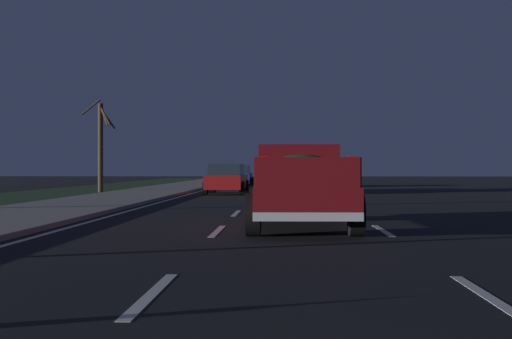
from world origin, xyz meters
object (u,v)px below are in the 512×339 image
pickup_truck (299,184)px  sedan_blue (238,176)px  bare_tree_far (101,144)px  sedan_red (227,179)px  sedan_tan (291,178)px

pickup_truck → sedan_blue: pickup_truck is taller
bare_tree_far → sedan_blue: bearing=-37.2°
sedan_red → bare_tree_far: size_ratio=0.86×
sedan_red → sedan_tan: 4.42m
sedan_tan → bare_tree_far: bearing=94.0°
pickup_truck → sedan_blue: (29.13, 3.51, -0.20)m
sedan_red → bare_tree_far: (2.18, 7.19, 1.89)m
sedan_tan → sedan_blue: bearing=23.0°
sedan_blue → sedan_tan: 9.15m
sedan_red → bare_tree_far: bare_tree_far is taller
pickup_truck → sedan_blue: bearing=6.9°
sedan_blue → bare_tree_far: bearing=142.8°
sedan_blue → sedan_red: bearing=-178.7°
sedan_blue → sedan_tan: same height
sedan_blue → sedan_red: same height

